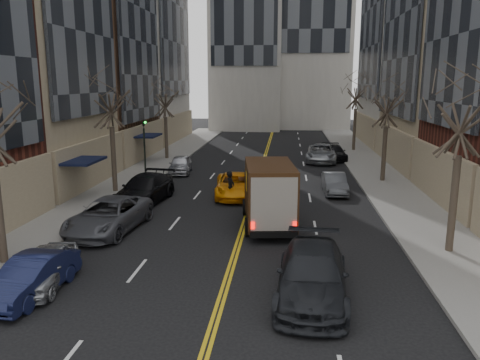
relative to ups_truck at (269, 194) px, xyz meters
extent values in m
cube|color=slate|center=(-10.20, 12.94, -1.53)|extent=(4.00, 66.00, 0.15)
cube|color=slate|center=(7.80, 12.94, -1.53)|extent=(4.00, 66.00, 0.15)
cube|color=#4C301E|center=(-16.70, 18.94, 10.39)|extent=(9.00, 12.00, 24.00)
cube|color=black|center=(-12.04, 18.94, 11.59)|extent=(0.20, 10.56, 19.20)
cube|color=black|center=(-11.20, 3.94, 0.79)|extent=(2.00, 3.00, 0.15)
cube|color=black|center=(-12.10, 3.94, -0.26)|extent=(0.20, 3.00, 2.50)
cube|color=black|center=(-11.20, 16.94, 0.79)|extent=(2.00, 3.00, 0.15)
cube|color=black|center=(-12.10, 16.94, -0.26)|extent=(0.20, 3.00, 2.50)
cylinder|color=#382D23|center=(-10.00, 5.94, 0.57)|extent=(0.30, 0.30, 4.05)
cylinder|color=#382D23|center=(-10.00, 18.94, 0.39)|extent=(0.30, 0.30, 3.69)
cylinder|color=#382D23|center=(7.60, -3.06, 0.52)|extent=(0.30, 0.30, 3.96)
cylinder|color=#382D23|center=(7.60, 10.94, 0.43)|extent=(0.30, 0.30, 3.78)
cylinder|color=#382D23|center=(7.60, 25.94, 0.61)|extent=(0.30, 0.30, 4.14)
cylinder|color=black|center=(-8.60, 7.94, 0.44)|extent=(0.12, 0.12, 3.80)
imported|color=black|center=(-8.60, 7.94, 2.79)|extent=(0.15, 0.18, 0.90)
sphere|color=#0CE526|center=(-8.45, 7.84, 2.74)|extent=(0.14, 0.14, 0.14)
cube|color=black|center=(0.00, 0.00, -1.11)|extent=(2.71, 6.04, 0.27)
cube|color=black|center=(-0.26, 2.12, -0.19)|extent=(2.32, 1.80, 1.91)
cube|color=black|center=(0.06, -0.50, 0.22)|extent=(2.72, 4.70, 2.74)
cube|color=black|center=(0.35, -2.79, -1.11)|extent=(2.10, 0.42, 0.27)
cube|color=red|center=(-0.56, -2.92, -0.70)|extent=(0.17, 0.07, 0.32)
cube|color=red|center=(1.25, -2.69, -0.70)|extent=(0.17, 0.07, 0.32)
cube|color=gold|center=(-1.05, -0.59, 0.76)|extent=(0.14, 0.82, 0.82)
cube|color=gold|center=(1.16, -0.32, 0.76)|extent=(0.14, 0.82, 0.82)
cylinder|color=black|center=(-1.30, 1.77, -1.17)|extent=(0.36, 0.90, 0.88)
cylinder|color=black|center=(0.83, 2.03, -1.17)|extent=(0.36, 0.90, 0.88)
cylinder|color=black|center=(-0.88, -1.67, -1.17)|extent=(0.36, 0.90, 0.88)
cylinder|color=black|center=(1.26, -1.41, -1.17)|extent=(0.36, 0.90, 0.88)
imported|color=black|center=(1.75, -7.66, -0.80)|extent=(2.63, 5.71, 1.62)
cube|color=black|center=(1.75, -6.85, -0.13)|extent=(0.13, 0.04, 0.09)
cube|color=blue|center=(1.75, -6.88, -0.13)|extent=(0.10, 0.01, 0.06)
imported|color=orange|center=(-2.30, 5.79, -0.90)|extent=(2.84, 5.28, 1.41)
imported|color=black|center=(-2.40, 4.28, -0.68)|extent=(0.59, 0.76, 1.86)
imported|color=#A8ABB0|center=(-7.50, -7.65, -0.95)|extent=(1.99, 4.00, 1.31)
imported|color=#111635|center=(-7.50, -8.46, -0.94)|extent=(1.73, 4.13, 1.33)
imported|color=#4B4C52|center=(-7.50, -1.59, -0.84)|extent=(3.09, 5.78, 1.54)
imported|color=black|center=(-7.41, 3.78, -0.80)|extent=(2.82, 5.75, 1.61)
imported|color=#B3B5BC|center=(-7.34, 12.84, -0.93)|extent=(2.02, 4.11, 1.35)
imported|color=#47494E|center=(3.90, 7.25, -0.97)|extent=(1.44, 3.91, 1.28)
imported|color=#A6A9AD|center=(3.90, 19.13, -0.83)|extent=(3.05, 5.77, 1.55)
imported|color=black|center=(5.10, 20.34, -0.94)|extent=(2.22, 4.72, 1.33)
camera|label=1|loc=(0.83, -22.15, 5.41)|focal=35.00mm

